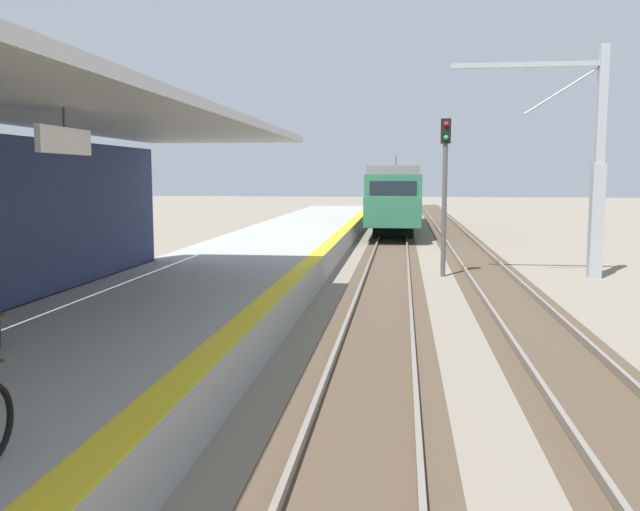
% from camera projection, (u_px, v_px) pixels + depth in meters
% --- Properties ---
extents(station_platform, '(5.00, 80.00, 0.91)m').
position_uv_depth(station_platform, '(191.00, 301.00, 15.73)').
color(station_platform, '#999993').
rests_on(station_platform, ground).
extents(track_pair_nearest_platform, '(2.34, 120.00, 0.16)m').
position_uv_depth(track_pair_nearest_platform, '(384.00, 292.00, 19.19)').
color(track_pair_nearest_platform, '#4C3D2D').
rests_on(track_pair_nearest_platform, ground).
extents(track_pair_middle, '(2.34, 120.00, 0.16)m').
position_uv_depth(track_pair_middle, '(506.00, 295.00, 18.78)').
color(track_pair_middle, '#4C3D2D').
rests_on(track_pair_middle, ground).
extents(approaching_train, '(2.93, 19.60, 4.76)m').
position_uv_depth(approaching_train, '(395.00, 195.00, 42.20)').
color(approaching_train, '#286647').
rests_on(approaching_train, ground).
extents(rail_signal_post, '(0.32, 0.34, 5.20)m').
position_uv_depth(rail_signal_post, '(445.00, 180.00, 22.19)').
color(rail_signal_post, '#4C4C4C').
rests_on(rail_signal_post, ground).
extents(catenary_pylon_far_side, '(5.00, 0.40, 7.50)m').
position_uv_depth(catenary_pylon_far_side, '(589.00, 168.00, 21.82)').
color(catenary_pylon_far_side, '#9EA3A8').
rests_on(catenary_pylon_far_side, ground).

